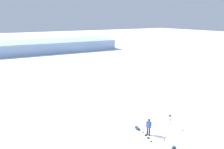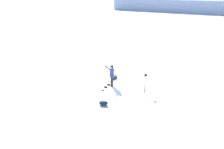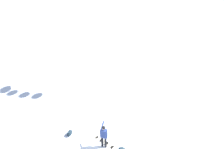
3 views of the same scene
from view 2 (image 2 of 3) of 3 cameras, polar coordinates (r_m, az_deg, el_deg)
ground_plane at (r=14.42m, az=-0.20°, el=-3.85°), size 300.00×300.00×0.00m
snowboarder at (r=14.25m, az=-0.07°, el=0.28°), size 0.57×0.63×1.68m
snowboard at (r=14.61m, az=-1.40°, el=-3.36°), size 1.75×0.48×0.10m
gear_bag_large at (r=15.78m, az=0.65°, el=-0.76°), size 0.75×0.48×0.23m
camera_tripod at (r=13.53m, az=9.59°, el=-1.46°), size 0.51×0.47×1.41m
gear_bag_small at (r=12.38m, az=-2.47°, el=-8.16°), size 0.47×0.62×0.30m
distant_ridge at (r=65.60m, az=20.81°, el=18.25°), size 18.46×41.25×3.27m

